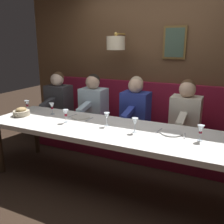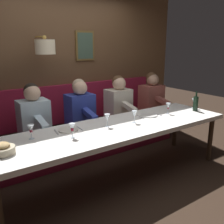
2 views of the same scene
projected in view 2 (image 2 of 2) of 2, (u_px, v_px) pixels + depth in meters
name	position (u px, v px, depth m)	size (l,w,h in m)	color
ground_plane	(116.00, 179.00, 3.38)	(12.00, 12.00, 0.00)	#332319
dining_table	(117.00, 130.00, 3.20)	(0.90, 3.22, 0.74)	white
banquette_bench	(84.00, 142.00, 4.02)	(0.52, 3.42, 0.45)	maroon
back_wall_panel	(65.00, 68.00, 4.18)	(0.59, 4.62, 2.90)	brown
diner_nearest	(152.00, 96.00, 4.65)	(0.60, 0.40, 0.79)	#934C42
diner_near	(119.00, 101.00, 4.23)	(0.60, 0.40, 0.79)	beige
diner_middle	(80.00, 107.00, 3.83)	(0.60, 0.40, 0.79)	#283893
diner_far	(34.00, 114.00, 3.44)	(0.60, 0.40, 0.79)	silver
place_setting_0	(68.00, 130.00, 3.03)	(0.24, 0.32, 0.01)	silver
place_setting_1	(149.00, 115.00, 3.63)	(0.24, 0.33, 0.01)	silver
wine_glass_0	(134.00, 114.00, 3.29)	(0.07, 0.07, 0.16)	silver
wine_glass_2	(194.00, 101.00, 4.02)	(0.07, 0.07, 0.16)	silver
wine_glass_3	(168.00, 106.00, 3.71)	(0.07, 0.07, 0.16)	silver
wine_glass_4	(72.00, 128.00, 2.77)	(0.07, 0.07, 0.16)	silver
wine_glass_5	(107.00, 118.00, 3.14)	(0.07, 0.07, 0.16)	silver
wine_glass_6	(31.00, 129.00, 2.73)	(0.07, 0.07, 0.16)	silver
wine_bottle	(196.00, 103.00, 3.88)	(0.08, 0.08, 0.30)	black
bread_bowl	(3.00, 149.00, 2.38)	(0.22, 0.22, 0.12)	beige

